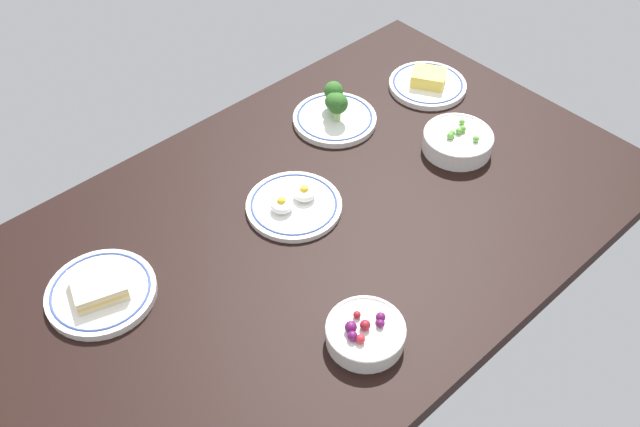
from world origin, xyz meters
TOP-DOWN VIEW (x-y plane):
  - dining_table at (0.00, 0.00)cm, footprint 138.84×86.62cm
  - bowl_berries at (13.87, 26.92)cm, footprint 14.19×14.19cm
  - bowl_peas at (-38.14, 4.42)cm, footprint 15.84×15.84cm
  - plate_broccoli at (-24.70, -21.86)cm, footprint 19.86×19.86cm
  - plate_sandwich at (43.17, -13.10)cm, footprint 20.48×20.48cm
  - plate_eggs at (1.61, -6.35)cm, footprint 20.13×20.13cm
  - plate_cheese at (-51.09, -15.84)cm, footprint 19.37×19.37cm

SIDE VIEW (x-z plane):
  - dining_table at x=0.00cm, z-range 0.00..4.00cm
  - plate_eggs at x=1.61cm, z-range 2.75..7.37cm
  - plate_cheese at x=-51.09cm, z-range 2.98..7.66cm
  - plate_sandwich at x=43.17cm, z-range 3.10..7.87cm
  - bowl_berries at x=13.87cm, z-range 3.35..9.06cm
  - plate_broccoli at x=-24.70cm, z-range 2.00..10.71cm
  - bowl_peas at x=-38.14cm, z-range 3.59..9.26cm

